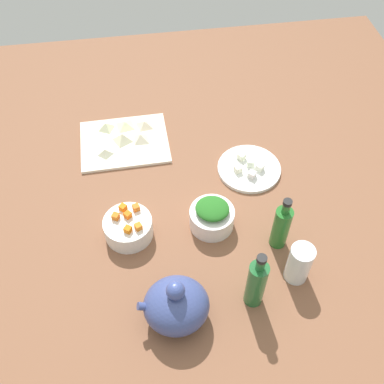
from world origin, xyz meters
The scene contains 27 objects.
tabletop centered at (0.00, 0.00, 1.50)cm, with size 190.00×190.00×3.00cm, color brown.
cutting_board centered at (19.11, -28.85, 3.50)cm, with size 29.59×23.89×1.00cm, color white.
plate_tofu centered at (-20.39, -10.47, 3.60)cm, with size 20.52×20.52×1.20cm, color white.
bowl_greens centered at (-4.47, 9.07, 6.18)cm, with size 13.05×13.05×6.37cm, color white.
bowl_carrots centered at (19.79, 8.84, 6.12)cm, with size 13.97×13.97×6.23cm, color white.
teapot centered at (9.33, 35.92, 9.37)cm, with size 17.92×15.50×16.39cm.
bottle_0 centered at (-11.02, 34.21, 11.79)cm, with size 4.96×4.96×21.07cm.
bottle_1 centered at (-22.10, 17.99, 10.91)cm, with size 4.81×4.81×19.25cm.
drinking_glass_0 centered at (-24.10, 29.09, 9.30)cm, with size 6.42×6.42×12.61cm, color white.
carrot_cube_0 centered at (19.70, 12.20, 10.13)cm, with size 1.80×1.80×1.80cm, color orange.
carrot_cube_1 centered at (19.43, 7.21, 10.13)cm, with size 1.80×1.80×1.80cm, color orange.
carrot_cube_2 centered at (22.84, 7.26, 10.13)cm, with size 1.80×1.80×1.80cm, color orange.
carrot_cube_3 centered at (16.78, 11.68, 10.13)cm, with size 1.80×1.80×1.80cm, color orange.
carrot_cube_4 centered at (16.91, 4.97, 10.13)cm, with size 1.80×1.80×1.80cm, color orange.
carrot_cube_5 centered at (20.63, 4.43, 10.13)cm, with size 1.80×1.80×1.80cm, color orange.
chopped_greens_mound centered at (-4.47, 9.07, 10.77)cm, with size 9.73×9.16×2.81cm, color #266C21.
tofu_cube_0 centered at (-16.35, -9.39, 5.30)cm, with size 2.20×2.20×2.20cm, color white.
tofu_cube_1 centered at (-18.67, -14.58, 5.30)cm, with size 2.20×2.20×2.20cm, color #E9EBCF.
tofu_cube_2 centered at (-23.47, -9.00, 5.30)cm, with size 2.20×2.20×2.20cm, color white.
tofu_cube_3 centered at (-20.86, -11.38, 5.30)cm, with size 2.20×2.20×2.20cm, color white.
tofu_cube_4 centered at (-20.20, -6.38, 5.30)cm, with size 2.20×2.20×2.20cm, color silver.
dumpling_0 centered at (24.89, -35.91, 5.26)cm, with size 4.62×4.58×2.52cm, color beige.
dumpling_1 centered at (25.60, -23.28, 5.24)cm, with size 4.03×3.59×2.48cm, color beige.
dumpling_2 centered at (11.62, -35.19, 5.13)cm, with size 5.29×4.62×2.27cm, color beige.
dumpling_3 centered at (19.60, -29.15, 5.51)cm, with size 5.62×5.41×3.03cm, color beige.
dumpling_4 centered at (13.47, -28.62, 5.21)cm, with size 5.51×4.99×2.43cm, color beige.
dumpling_5 centered at (18.33, -36.11, 5.04)cm, with size 5.98×5.65×2.07cm, color beige.
Camera 1 is at (12.66, 84.36, 113.57)cm, focal length 42.42 mm.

